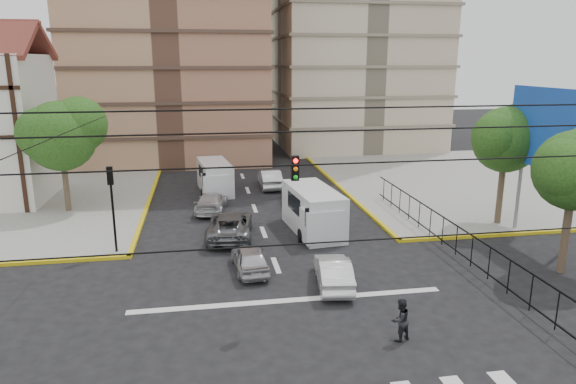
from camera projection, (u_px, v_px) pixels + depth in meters
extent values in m
plane|color=black|center=(294.00, 314.00, 19.95)|extent=(160.00, 160.00, 0.00)
cube|color=gray|center=(490.00, 180.00, 42.25)|extent=(26.00, 26.00, 0.15)
cube|color=silver|center=(289.00, 300.00, 21.09)|extent=(13.00, 0.40, 0.01)
cylinder|color=slate|center=(566.00, 214.00, 25.57)|extent=(0.20, 0.20, 4.00)
cylinder|color=slate|center=(518.00, 194.00, 29.39)|extent=(0.20, 0.20, 4.00)
cube|color=silver|center=(550.00, 129.00, 26.49)|extent=(0.25, 6.00, 4.00)
cube|color=blue|center=(546.00, 129.00, 26.45)|extent=(0.08, 6.20, 4.20)
cylinder|color=#473828|center=(566.00, 229.00, 23.43)|extent=(0.36, 0.36, 4.20)
sphere|color=#1A4513|center=(575.00, 170.00, 22.75)|extent=(3.60, 3.60, 3.60)
sphere|color=#1A4513|center=(565.00, 168.00, 22.30)|extent=(2.70, 2.70, 2.70)
cylinder|color=#473828|center=(501.00, 189.00, 30.24)|extent=(0.36, 0.36, 4.48)
sphere|color=#1A4513|center=(506.00, 140.00, 29.52)|extent=(3.80, 3.80, 3.80)
sphere|color=#1A4513|center=(519.00, 129.00, 29.82)|extent=(3.04, 3.04, 3.04)
sphere|color=#1A4513|center=(497.00, 137.00, 29.06)|extent=(2.85, 2.85, 2.85)
cylinder|color=#473828|center=(66.00, 181.00, 32.78)|extent=(0.36, 0.36, 4.20)
sphere|color=#1A4513|center=(61.00, 136.00, 32.06)|extent=(4.40, 4.40, 4.40)
sphere|color=#1A4513|center=(79.00, 125.00, 32.36)|extent=(3.52, 3.52, 3.52)
sphere|color=#1A4513|center=(44.00, 133.00, 31.58)|extent=(3.30, 3.30, 3.30)
cylinder|color=black|center=(114.00, 219.00, 25.67)|extent=(0.12, 0.12, 3.50)
cube|color=black|center=(110.00, 176.00, 25.13)|extent=(0.28, 0.22, 0.90)
sphere|color=#FF0C0C|center=(109.00, 170.00, 25.05)|extent=(0.17, 0.17, 0.17)
cube|color=black|center=(295.00, 168.00, 18.51)|extent=(0.28, 0.22, 0.90)
cylinder|color=black|center=(379.00, 239.00, 9.80)|extent=(18.00, 0.03, 0.03)
cube|color=silver|center=(313.00, 210.00, 29.38)|extent=(2.79, 5.71, 2.53)
cube|color=silver|center=(322.00, 225.00, 27.32)|extent=(2.22, 1.54, 1.76)
cube|color=black|center=(324.00, 216.00, 26.80)|extent=(2.03, 0.32, 0.99)
cylinder|color=black|center=(301.00, 236.00, 27.75)|extent=(0.25, 0.77, 0.77)
cylinder|color=black|center=(338.00, 234.00, 28.08)|extent=(0.25, 0.77, 0.77)
cylinder|color=black|center=(290.00, 217.00, 31.11)|extent=(0.25, 0.77, 0.77)
cylinder|color=black|center=(323.00, 215.00, 31.44)|extent=(0.25, 0.77, 0.77)
cube|color=silver|center=(215.00, 177.00, 38.33)|extent=(2.64, 5.22, 2.30)
cube|color=silver|center=(216.00, 185.00, 36.45)|extent=(2.04, 1.44, 1.60)
cube|color=black|center=(216.00, 179.00, 35.98)|extent=(1.85, 0.34, 0.90)
cylinder|color=black|center=(203.00, 193.00, 36.84)|extent=(0.25, 0.70, 0.70)
cylinder|color=black|center=(229.00, 192.00, 37.15)|extent=(0.25, 0.70, 0.70)
cylinder|color=black|center=(202.00, 183.00, 39.90)|extent=(0.25, 0.70, 0.70)
cylinder|color=black|center=(227.00, 182.00, 40.20)|extent=(0.25, 0.70, 0.70)
imported|color=#B7B6BB|center=(250.00, 258.00, 23.94)|extent=(1.71, 3.72, 1.24)
imported|color=white|center=(333.00, 272.00, 22.34)|extent=(1.86, 4.09, 1.30)
imported|color=slate|center=(230.00, 225.00, 28.47)|extent=(2.90, 5.36, 1.43)
imported|color=silver|center=(211.00, 202.00, 33.45)|extent=(2.43, 4.57, 1.26)
imported|color=black|center=(295.00, 193.00, 35.43)|extent=(2.00, 4.21, 1.39)
imported|color=silver|center=(270.00, 179.00, 39.75)|extent=(1.56, 4.36, 1.43)
imported|color=black|center=(400.00, 320.00, 17.92)|extent=(0.92, 0.83, 1.56)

